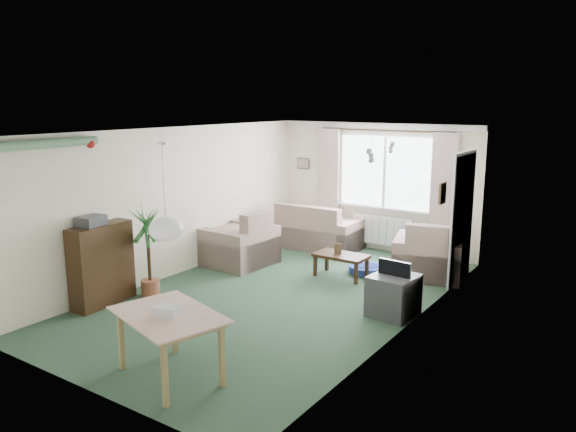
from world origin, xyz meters
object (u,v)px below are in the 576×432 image
Objects in this scene: sofa at (316,225)px; armchair_corner at (428,248)px; houseplant at (149,252)px; tv_cube at (393,295)px; dining_table at (170,347)px; pet_bed at (366,269)px; coffee_table at (341,266)px; bookshelf at (102,265)px; armchair_left at (239,237)px.

armchair_corner is at bearing 164.98° from sofa.
houseplant is (-3.00, -3.19, 0.21)m from armchair_corner.
armchair_corner reaches higher than tv_cube.
dining_table is (2.03, -1.58, -0.33)m from houseplant.
armchair_corner reaches higher than pet_bed.
bookshelf is at bearing -126.51° from coffee_table.
tv_cube is at bearing 67.37° from dining_table.
tv_cube is (1.37, -1.05, 0.08)m from coffee_table.
pet_bed is (0.23, 0.46, -0.13)m from coffee_table.
armchair_left is at bearing 78.12° from bookshelf.
sofa is at bearing 81.88° from houseplant.
armchair_left reaches higher than coffee_table.
sofa is 1.51× the size of bookshelf.
armchair_left is 0.80× the size of houseplant.
armchair_corner is 0.78× the size of houseplant.
armchair_corner is 0.96× the size of dining_table.
tv_cube is (1.20, 2.88, -0.06)m from dining_table.
bookshelf is (-2.17, -2.94, 0.38)m from coffee_table.
houseplant is (-0.54, -3.77, 0.24)m from sofa.
sofa is 3.82m from houseplant.
bookshelf is 1.05× the size of dining_table.
tv_cube reaches higher than coffee_table.
armchair_corner is at bearing 44.23° from bookshelf.
coffee_table is 1.72m from tv_cube.
coffee_table is 0.74× the size of bookshelf.
tv_cube is at bearing 80.16° from armchair_left.
sofa reaches higher than pet_bed.
armchair_left is 2.62m from bookshelf.
armchair_corner is at bearing 114.14° from armchair_left.
sofa is 2.99× the size of pet_bed.
dining_table is at bearing 62.85° from armchair_corner.
armchair_left is 1.28× the size of coffee_table.
pet_bed is at bearing 53.32° from houseplant.
armchair_corner is 0.97× the size of armchair_left.
coffee_table is 3.67m from bookshelf.
sofa is 1.59× the size of dining_table.
armchair_corner is 1.23× the size of coffee_table.
sofa is at bearing 133.09° from coffee_table.
armchair_left is 2.03m from houseplant.
coffee_table is 1.40× the size of tv_cube.
pet_bed is at bearing 113.72° from armchair_left.
tv_cube reaches higher than pet_bed.
tv_cube is (3.20, -0.71, -0.21)m from armchair_left.
armchair_left is 3.28m from tv_cube.
tv_cube is at bearing -53.08° from pet_bed.
pet_bed is at bearing 62.85° from coffee_table.
houseplant reaches higher than sofa.
dining_table is (2.34, -1.00, -0.23)m from bookshelf.
sofa is at bearing 105.54° from dining_table.
sofa is 1.28× the size of houseplant.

